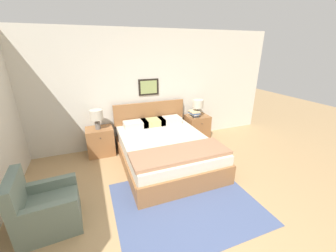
% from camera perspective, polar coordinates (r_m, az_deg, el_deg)
% --- Properties ---
extents(ground_plane, '(16.00, 16.00, 0.00)m').
position_cam_1_polar(ground_plane, '(2.94, 7.23, -28.07)').
color(ground_plane, tan).
extents(wall_back, '(7.01, 0.09, 2.60)m').
position_cam_1_polar(wall_back, '(4.80, -9.04, 9.80)').
color(wall_back, beige).
rests_on(wall_back, ground_plane).
extents(area_rug_main, '(2.08, 1.73, 0.01)m').
position_cam_1_polar(area_rug_main, '(3.34, 4.88, -20.43)').
color(area_rug_main, '#47567F').
rests_on(area_rug_main, ground_plane).
extents(bed, '(1.69, 2.18, 1.02)m').
position_cam_1_polar(bed, '(4.16, -0.74, -6.46)').
color(bed, '#936038').
rests_on(bed, ground_plane).
extents(armchair, '(0.75, 0.69, 0.83)m').
position_cam_1_polar(armchair, '(3.24, -30.89, -19.20)').
color(armchair, slate).
rests_on(armchair, ground_plane).
extents(nightstand_near_window, '(0.56, 0.47, 0.60)m').
position_cam_1_polar(nightstand_near_window, '(4.71, -18.18, -4.05)').
color(nightstand_near_window, '#936038').
rests_on(nightstand_near_window, ground_plane).
extents(nightstand_by_door, '(0.56, 0.47, 0.60)m').
position_cam_1_polar(nightstand_by_door, '(5.32, 8.03, -0.26)').
color(nightstand_by_door, '#936038').
rests_on(nightstand_by_door, ground_plane).
extents(table_lamp_near_window, '(0.26, 0.26, 0.41)m').
position_cam_1_polar(table_lamp_near_window, '(4.48, -19.18, 2.61)').
color(table_lamp_near_window, slate).
rests_on(table_lamp_near_window, nightstand_near_window).
extents(table_lamp_by_door, '(0.26, 0.26, 0.41)m').
position_cam_1_polar(table_lamp_by_door, '(5.10, 8.32, 5.75)').
color(table_lamp_by_door, slate).
rests_on(table_lamp_by_door, nightstand_by_door).
extents(book_thick_bottom, '(0.16, 0.24, 0.03)m').
position_cam_1_polar(book_thick_bottom, '(5.12, 7.22, 2.69)').
color(book_thick_bottom, beige).
rests_on(book_thick_bottom, nightstand_by_door).
extents(book_hardcover_middle, '(0.18, 0.28, 0.03)m').
position_cam_1_polar(book_hardcover_middle, '(5.11, 7.24, 2.99)').
color(book_hardcover_middle, '#232328').
rests_on(book_hardcover_middle, book_thick_bottom).
extents(book_novel_upper, '(0.21, 0.27, 0.03)m').
position_cam_1_polar(book_novel_upper, '(5.10, 7.25, 3.33)').
color(book_novel_upper, silver).
rests_on(book_novel_upper, book_hardcover_middle).
extents(book_slim_near_top, '(0.21, 0.25, 0.03)m').
position_cam_1_polar(book_slim_near_top, '(5.09, 7.27, 3.66)').
color(book_slim_near_top, '#335693').
rests_on(book_slim_near_top, book_novel_upper).
extents(book_paperback_top, '(0.22, 0.27, 0.03)m').
position_cam_1_polar(book_paperback_top, '(5.08, 7.28, 4.00)').
color(book_paperback_top, beige).
rests_on(book_paperback_top, book_slim_near_top).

